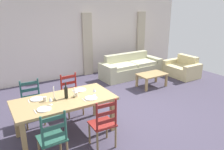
# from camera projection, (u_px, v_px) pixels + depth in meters

# --- Properties ---
(ground_plane) EXTENTS (9.60, 9.60, 0.02)m
(ground_plane) POSITION_uv_depth(u_px,v_px,m) (119.00, 114.00, 5.26)
(ground_plane) COLOR #403A4D
(wall_far) EXTENTS (9.60, 0.16, 2.70)m
(wall_far) POSITION_uv_depth(u_px,v_px,m) (66.00, 39.00, 7.52)
(wall_far) COLOR beige
(wall_far) RESTS_ON ground_plane
(curtain_panel_left) EXTENTS (0.35, 0.08, 2.20)m
(curtain_panel_left) POSITION_uv_depth(u_px,v_px,m) (88.00, 45.00, 7.84)
(curtain_panel_left) COLOR #B9AC92
(curtain_panel_left) RESTS_ON ground_plane
(curtain_panel_right) EXTENTS (0.35, 0.08, 2.20)m
(curtain_panel_right) POSITION_uv_depth(u_px,v_px,m) (141.00, 39.00, 9.04)
(curtain_panel_right) COLOR #B9AC92
(curtain_panel_right) RESTS_ON ground_plane
(dining_table) EXTENTS (1.90, 0.96, 0.75)m
(dining_table) POSITION_uv_depth(u_px,v_px,m) (64.00, 103.00, 4.25)
(dining_table) COLOR tan
(dining_table) RESTS_ON ground_plane
(dining_chair_near_left) EXTENTS (0.43, 0.41, 0.96)m
(dining_chair_near_left) POSITION_uv_depth(u_px,v_px,m) (53.00, 138.00, 3.46)
(dining_chair_near_left) COLOR #265647
(dining_chair_near_left) RESTS_ON ground_plane
(dining_chair_near_right) EXTENTS (0.44, 0.42, 0.96)m
(dining_chair_near_right) POSITION_uv_depth(u_px,v_px,m) (104.00, 124.00, 3.88)
(dining_chair_near_right) COLOR maroon
(dining_chair_near_right) RESTS_ON ground_plane
(dining_chair_far_left) EXTENTS (0.44, 0.42, 0.96)m
(dining_chair_far_left) POSITION_uv_depth(u_px,v_px,m) (32.00, 103.00, 4.71)
(dining_chair_far_left) COLOR #255150
(dining_chair_far_left) RESTS_ON ground_plane
(dining_chair_far_right) EXTENTS (0.44, 0.42, 0.96)m
(dining_chair_far_right) POSITION_uv_depth(u_px,v_px,m) (71.00, 95.00, 5.12)
(dining_chair_far_right) COLOR maroon
(dining_chair_far_right) RESTS_ON ground_plane
(dinner_plate_near_left) EXTENTS (0.24, 0.24, 0.02)m
(dinner_plate_near_left) POSITION_uv_depth(u_px,v_px,m) (44.00, 109.00, 3.80)
(dinner_plate_near_left) COLOR white
(dinner_plate_near_left) RESTS_ON dining_table
(fork_near_left) EXTENTS (0.02, 0.17, 0.01)m
(fork_near_left) POSITION_uv_depth(u_px,v_px,m) (35.00, 112.00, 3.72)
(fork_near_left) COLOR silver
(fork_near_left) RESTS_ON dining_table
(dinner_plate_near_right) EXTENTS (0.24, 0.24, 0.02)m
(dinner_plate_near_right) POSITION_uv_depth(u_px,v_px,m) (91.00, 98.00, 4.24)
(dinner_plate_near_right) COLOR white
(dinner_plate_near_right) RESTS_ON dining_table
(fork_near_right) EXTENTS (0.02, 0.17, 0.01)m
(fork_near_right) POSITION_uv_depth(u_px,v_px,m) (84.00, 100.00, 4.17)
(fork_near_right) COLOR silver
(fork_near_right) RESTS_ON dining_table
(dinner_plate_far_left) EXTENTS (0.24, 0.24, 0.02)m
(dinner_plate_far_left) POSITION_uv_depth(u_px,v_px,m) (37.00, 99.00, 4.20)
(dinner_plate_far_left) COLOR white
(dinner_plate_far_left) RESTS_ON dining_table
(fork_far_left) EXTENTS (0.03, 0.17, 0.01)m
(fork_far_left) POSITION_uv_depth(u_px,v_px,m) (29.00, 101.00, 4.13)
(fork_far_left) COLOR silver
(fork_far_left) RESTS_ON dining_table
(dinner_plate_far_right) EXTENTS (0.24, 0.24, 0.02)m
(dinner_plate_far_right) POSITION_uv_depth(u_px,v_px,m) (80.00, 90.00, 4.65)
(dinner_plate_far_right) COLOR white
(dinner_plate_far_right) RESTS_ON dining_table
(fork_far_right) EXTENTS (0.02, 0.17, 0.01)m
(fork_far_right) POSITION_uv_depth(u_px,v_px,m) (74.00, 92.00, 4.58)
(fork_far_right) COLOR silver
(fork_far_right) RESTS_ON dining_table
(wine_bottle) EXTENTS (0.07, 0.07, 0.32)m
(wine_bottle) POSITION_uv_depth(u_px,v_px,m) (66.00, 92.00, 4.23)
(wine_bottle) COLOR black
(wine_bottle) RESTS_ON dining_table
(wine_glass_near_left) EXTENTS (0.06, 0.06, 0.16)m
(wine_glass_near_left) POSITION_uv_depth(u_px,v_px,m) (50.00, 99.00, 3.94)
(wine_glass_near_left) COLOR white
(wine_glass_near_left) RESTS_ON dining_table
(wine_glass_near_right) EXTENTS (0.06, 0.06, 0.16)m
(wine_glass_near_right) POSITION_uv_depth(u_px,v_px,m) (94.00, 90.00, 4.37)
(wine_glass_near_right) COLOR white
(wine_glass_near_right) RESTS_ON dining_table
(coffee_cup_primary) EXTENTS (0.07, 0.07, 0.09)m
(coffee_cup_primary) POSITION_uv_depth(u_px,v_px,m) (76.00, 94.00, 4.33)
(coffee_cup_primary) COLOR beige
(coffee_cup_primary) RESTS_ON dining_table
(coffee_cup_secondary) EXTENTS (0.07, 0.07, 0.09)m
(coffee_cup_secondary) POSITION_uv_depth(u_px,v_px,m) (45.00, 99.00, 4.12)
(coffee_cup_secondary) COLOR beige
(coffee_cup_secondary) RESTS_ON dining_table
(candle_tall) EXTENTS (0.05, 0.05, 0.29)m
(candle_tall) POSITION_uv_depth(u_px,v_px,m) (54.00, 97.00, 4.13)
(candle_tall) COLOR #998C66
(candle_tall) RESTS_ON dining_table
(candle_short) EXTENTS (0.05, 0.05, 0.20)m
(candle_short) POSITION_uv_depth(u_px,v_px,m) (75.00, 95.00, 4.28)
(candle_short) COLOR #998C66
(candle_short) RESTS_ON dining_table
(couch) EXTENTS (2.30, 0.86, 0.80)m
(couch) POSITION_uv_depth(u_px,v_px,m) (130.00, 68.00, 7.90)
(couch) COLOR #BDBB96
(couch) RESTS_ON ground_plane
(coffee_table) EXTENTS (0.90, 0.56, 0.42)m
(coffee_table) POSITION_uv_depth(u_px,v_px,m) (152.00, 76.00, 6.87)
(coffee_table) COLOR tan
(coffee_table) RESTS_ON ground_plane
(armchair_upholstered) EXTENTS (0.80, 1.16, 0.72)m
(armchair_upholstered) POSITION_uv_depth(u_px,v_px,m) (182.00, 69.00, 7.94)
(armchair_upholstered) COLOR beige
(armchair_upholstered) RESTS_ON ground_plane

